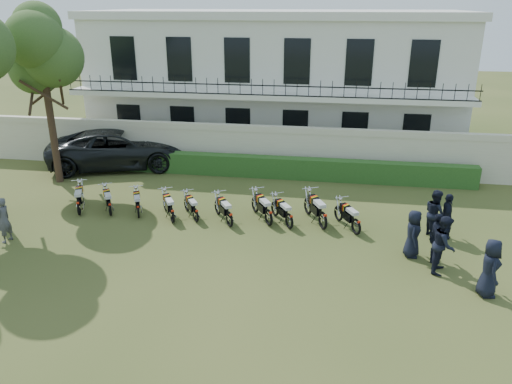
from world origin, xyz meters
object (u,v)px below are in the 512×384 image
Objects in this scene: suv at (119,149)px; motorcycle_0 at (78,204)px; motorcycle_7 at (289,217)px; officer_5 at (447,216)px; motorcycle_3 at (172,212)px; motorcycle_2 at (138,208)px; officer_4 at (435,213)px; motorcycle_1 at (110,205)px; tree_west_near at (41,51)px; inspector at (4,220)px; motorcycle_6 at (269,214)px; officer_0 at (490,268)px; motorcycle_4 at (196,212)px; officer_1 at (444,244)px; motorcycle_8 at (323,216)px; motorcycle_9 at (356,223)px; officer_3 at (413,234)px; motorcycle_5 at (229,216)px; officer_2 at (436,238)px.

motorcycle_0 is at bearing 170.51° from suv.
officer_5 is at bearing -30.14° from motorcycle_7.
motorcycle_3 is 1.03× the size of motorcycle_7.
officer_4 reaches higher than motorcycle_2.
officer_5 is (12.52, 0.12, 0.38)m from motorcycle_1.
inspector is at bearing -76.91° from tree_west_near.
motorcycle_6 is at bearing 138.00° from motorcycle_7.
officer_0 is (15.61, -0.89, 0.05)m from inspector.
motorcycle_1 is at bearing 142.51° from inspector.
suv is 8.66m from inspector.
officer_5 is at bearing -32.41° from motorcycle_4.
motorcycle_0 is 13.38m from officer_1.
officer_1 is at bearing 38.35° from officer_0.
tree_west_near is 4.95× the size of motorcycle_2.
officer_4 is at bearing -28.75° from motorcycle_7.
motorcycle_8 is at bearing -21.82° from motorcycle_0.
motorcycle_4 is (3.47, -0.05, -0.01)m from motorcycle_1.
inspector is (-10.85, -2.74, 0.28)m from motorcycle_8.
motorcycle_2 is at bearing 139.13° from motorcycle_3.
motorcycle_9 is at bearing -37.39° from motorcycle_8.
motorcycle_8 reaches higher than motorcycle_9.
motorcycle_7 is at bearing -141.71° from suv.
inspector is 1.01× the size of officer_3.
motorcycle_0 is at bearing 98.82° from officer_1.
motorcycle_7 is at bearing -24.70° from motorcycle_2.
motorcycle_0 is at bearing 76.87° from officer_4.
motorcycle_1 is 0.92× the size of motorcycle_9.
motorcycle_4 is at bearing 149.33° from motorcycle_9.
motorcycle_3 is at bearing 95.74° from officer_1.
motorcycle_3 is at bearing -24.95° from motorcycle_0.
motorcycle_7 is 9.98m from inspector.
officer_5 is at bearing -21.98° from motorcycle_0.
motorcycle_6 is at bearing 85.27° from officer_1.
motorcycle_1 is at bearing -16.08° from motorcycle_0.
motorcycle_8 is (8.24, 0.07, 0.09)m from motorcycle_1.
motorcycle_9 is (10.64, -0.03, -0.01)m from motorcycle_0.
motorcycle_2 is 0.99× the size of motorcycle_7.
motorcycle_5 is at bearing 79.17° from officer_4.
suv reaches higher than officer_3.
tree_west_near reaches higher than officer_2.
officer_2 reaches higher than officer_3.
officer_3 is (-0.79, 0.89, -0.12)m from officer_1.
officer_1 reaches higher than officer_0.
motorcycle_5 is at bearing 153.43° from motorcycle_7.
officer_2 is (3.61, -1.84, 0.30)m from motorcycle_8.
officer_1 reaches higher than officer_3.
motorcycle_0 is 1.22m from motorcycle_1.
motorcycle_4 is 3.55m from motorcycle_7.
tree_west_near is 8.04m from inspector.
motorcycle_5 is 7.72m from officer_5.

